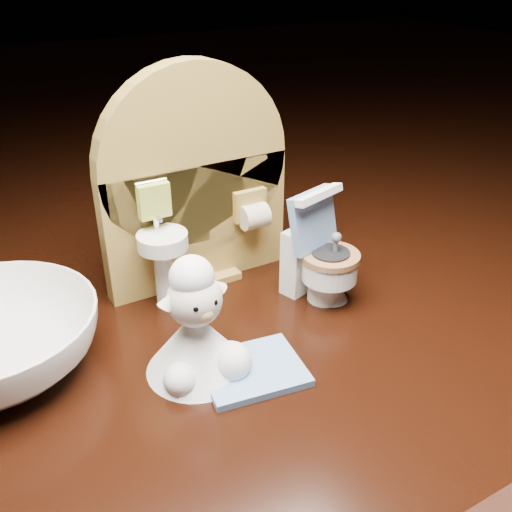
% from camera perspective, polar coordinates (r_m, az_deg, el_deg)
% --- Properties ---
extents(backdrop_panel, '(0.13, 0.05, 0.15)m').
position_cam_1_polar(backdrop_panel, '(0.38, -6.15, 6.38)').
color(backdrop_panel, olive).
rests_on(backdrop_panel, ground).
extents(toy_toilet, '(0.04, 0.05, 0.08)m').
position_cam_1_polar(toy_toilet, '(0.38, 6.22, -0.32)').
color(toy_toilet, white).
rests_on(toy_toilet, ground).
extents(bath_mat, '(0.06, 0.05, 0.00)m').
position_cam_1_polar(bath_mat, '(0.32, -0.39, -11.32)').
color(bath_mat, '#688BBD').
rests_on(bath_mat, ground).
extents(toilet_brush, '(0.02, 0.02, 0.05)m').
position_cam_1_polar(toilet_brush, '(0.38, 7.71, -2.63)').
color(toilet_brush, white).
rests_on(toilet_brush, ground).
extents(plush_lamb, '(0.06, 0.06, 0.07)m').
position_cam_1_polar(plush_lamb, '(0.31, -5.91, -7.71)').
color(plush_lamb, white).
rests_on(plush_lamb, ground).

